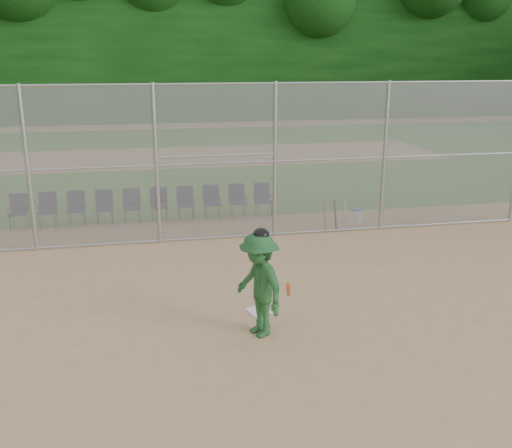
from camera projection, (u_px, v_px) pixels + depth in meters
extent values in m
plane|color=tan|center=(283.00, 321.00, 10.28)|extent=(100.00, 100.00, 0.00)
plane|color=#2A5D1C|center=(192.00, 156.00, 27.21)|extent=(100.00, 100.00, 0.00)
plane|color=tan|center=(192.00, 156.00, 27.21)|extent=(24.00, 24.00, 0.00)
cube|color=gray|center=(237.00, 163.00, 14.42)|extent=(16.00, 0.02, 4.00)
cylinder|color=#9EA3A8|center=(236.00, 84.00, 13.87)|extent=(16.00, 0.05, 0.05)
cube|color=black|center=(168.00, 44.00, 41.65)|extent=(80.00, 5.00, 11.00)
cube|color=silver|center=(258.00, 310.00, 10.68)|extent=(0.48, 0.48, 0.02)
imported|color=#205026|center=(259.00, 285.00, 9.54)|extent=(1.06, 1.34, 1.81)
ellipsoid|color=black|center=(259.00, 235.00, 9.29)|extent=(0.27, 0.30, 0.23)
cylinder|color=#C34512|center=(288.00, 290.00, 9.23)|extent=(0.27, 0.74, 0.52)
cylinder|color=white|center=(357.00, 216.00, 16.37)|extent=(0.30, 0.30, 0.36)
cylinder|color=#264BA6|center=(357.00, 209.00, 16.31)|extent=(0.32, 0.32, 0.05)
cylinder|color=#D84C14|center=(325.00, 216.00, 15.49)|extent=(0.06, 0.30, 0.83)
cylinder|color=black|center=(335.00, 216.00, 15.55)|extent=(0.06, 0.33, 0.83)
cylinder|color=#B2B2B7|center=(346.00, 215.00, 15.61)|extent=(0.06, 0.35, 0.82)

